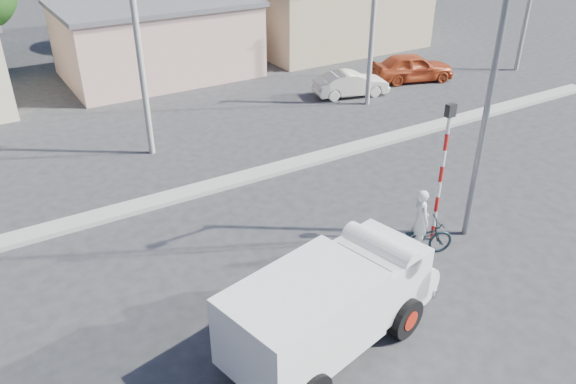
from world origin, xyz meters
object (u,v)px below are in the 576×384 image
bicycle (418,239)px  traffic_pole (443,163)px  streetlight (488,80)px  truck (336,301)px  car_red (413,67)px  cyclist (420,228)px  car_cream (351,84)px

bicycle → traffic_pole: 2.28m
streetlight → bicycle: bearing=-178.2°
truck → car_red: (15.37, 14.22, -0.53)m
car_red → streetlight: bearing=161.2°
cyclist → streetlight: 4.46m
cyclist → car_red: bearing=-22.9°
car_red → cyclist: bearing=156.1°
traffic_pole → streetlight: (0.94, -0.30, 2.37)m
streetlight → car_red: bearing=53.3°
truck → traffic_pole: (5.15, 2.06, 1.31)m
car_red → streetlight: 16.10m
car_red → streetlight: size_ratio=0.49×
bicycle → streetlight: bearing=-69.3°
truck → traffic_pole: traffic_pole is taller
cyclist → bicycle: bearing=0.0°
truck → streetlight: streetlight is taller
car_cream → car_red: 4.38m
truck → bicycle: truck is taller
car_red → traffic_pole: bearing=157.9°
bicycle → car_red: size_ratio=0.48×
bicycle → cyclist: size_ratio=1.15×
cyclist → car_cream: size_ratio=0.49×
truck → bicycle: bearing=9.3°
streetlight → cyclist: bearing=-178.2°
cyclist → streetlight: bearing=-69.3°
truck → cyclist: size_ratio=3.20×
cyclist → streetlight: streetlight is taller
truck → cyclist: bearing=9.3°
truck → streetlight: (6.09, 1.76, 3.68)m
bicycle → car_red: car_red is taller
bicycle → cyclist: 0.37m
cyclist → car_red: size_ratio=0.42×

